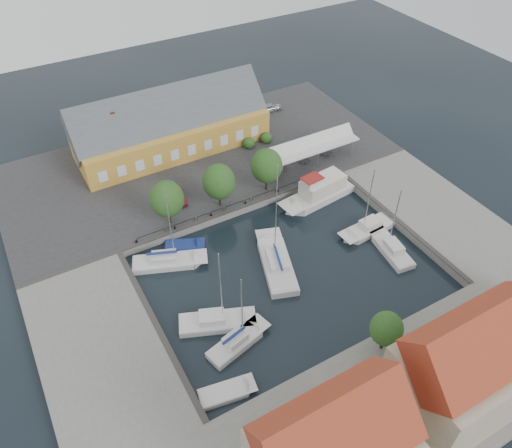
{
  "coord_description": "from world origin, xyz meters",
  "views": [
    {
      "loc": [
        -22.75,
        -34.12,
        42.97
      ],
      "look_at": [
        0.0,
        6.0,
        1.5
      ],
      "focal_mm": 35.0,
      "sensor_mm": 36.0,
      "label": 1
    }
  ],
  "objects": [
    {
      "name": "tent_canopy",
      "position": [
        14.0,
        14.5,
        3.68
      ],
      "size": [
        14.0,
        4.0,
        2.83
      ],
      "color": "silver",
      "rests_on": "north_quay"
    },
    {
      "name": "townhouses",
      "position": [
        1.93,
        -23.24,
        5.82
      ],
      "size": [
        36.3,
        8.5,
        12.0
      ],
      "color": "#BAAC8F",
      "rests_on": "south_bank"
    },
    {
      "name": "launch_sw",
      "position": [
        -13.3,
        -11.84,
        0.09
      ],
      "size": [
        5.69,
        2.95,
        0.98
      ],
      "color": "silver",
      "rests_on": "ground"
    },
    {
      "name": "quay_trees",
      "position": [
        -2.0,
        12.0,
        4.88
      ],
      "size": [
        18.2,
        4.2,
        6.3
      ],
      "color": "black",
      "rests_on": "north_quay"
    },
    {
      "name": "west_boat_c",
      "position": [
        -10.68,
        -4.19,
        0.26
      ],
      "size": [
        8.44,
        5.46,
        11.05
      ],
      "color": "silver",
      "rests_on": "ground"
    },
    {
      "name": "quay_edge_fittings",
      "position": [
        0.02,
        4.75,
        1.06
      ],
      "size": [
        56.0,
        24.72,
        0.4
      ],
      "color": "#383533",
      "rests_on": "north_quay"
    },
    {
      "name": "car_silver",
      "position": [
        16.48,
        30.14,
        1.68
      ],
      "size": [
        4.09,
        1.93,
        1.35
      ],
      "primitive_type": "imported",
      "rotation": [
        0.0,
        0.0,
        1.49
      ],
      "color": "#AFB1B7",
      "rests_on": "north_quay"
    },
    {
      "name": "east_quay",
      "position": [
        22.0,
        -2.0,
        0.5
      ],
      "size": [
        12.0,
        24.0,
        1.0
      ],
      "primitive_type": "cube",
      "color": "slate",
      "rests_on": "ground"
    },
    {
      "name": "west_boat_d",
      "position": [
        -9.84,
        -7.55,
        0.27
      ],
      "size": [
        7.49,
        3.87,
        9.89
      ],
      "color": "silver",
      "rests_on": "ground"
    },
    {
      "name": "ground",
      "position": [
        0.0,
        0.0,
        0.0
      ],
      "size": [
        140.0,
        140.0,
        0.0
      ],
      "primitive_type": "plane",
      "color": "black",
      "rests_on": "ground"
    },
    {
      "name": "launch_nw",
      "position": [
        -8.94,
        8.12,
        0.09
      ],
      "size": [
        5.25,
        3.83,
        0.88
      ],
      "color": "navy",
      "rests_on": "ground"
    },
    {
      "name": "west_quay",
      "position": [
        -22.0,
        -2.0,
        0.5
      ],
      "size": [
        12.0,
        24.0,
        1.0
      ],
      "primitive_type": "cube",
      "color": "slate",
      "rests_on": "ground"
    },
    {
      "name": "west_boat_a",
      "position": [
        -11.72,
        6.4,
        0.27
      ],
      "size": [
        9.06,
        5.56,
        11.71
      ],
      "color": "silver",
      "rests_on": "ground"
    },
    {
      "name": "north_quay",
      "position": [
        0.0,
        23.0,
        0.5
      ],
      "size": [
        56.0,
        26.0,
        1.0
      ],
      "primitive_type": "cube",
      "color": "#2D2D30",
      "rests_on": "ground"
    },
    {
      "name": "warehouse",
      "position": [
        -2.6,
        28.36,
        4.43
      ],
      "size": [
        28.56,
        14.0,
        9.55
      ],
      "color": "gold",
      "rests_on": "north_quay"
    },
    {
      "name": "east_boat_b",
      "position": [
        12.4,
        -0.69,
        0.26
      ],
      "size": [
        7.78,
        2.95,
        10.52
      ],
      "color": "silver",
      "rests_on": "ground"
    },
    {
      "name": "trawler",
      "position": [
        10.79,
        7.74,
        1.02
      ],
      "size": [
        11.49,
        4.55,
        5.0
      ],
      "color": "silver",
      "rests_on": "ground"
    },
    {
      "name": "south_bank",
      "position": [
        0.0,
        -21.0,
        0.5
      ],
      "size": [
        56.0,
        14.0,
        1.0
      ],
      "primitive_type": "cube",
      "color": "slate",
      "rests_on": "ground"
    },
    {
      "name": "east_boat_c",
      "position": [
        12.56,
        -5.02,
        0.26
      ],
      "size": [
        3.31,
        7.61,
        9.61
      ],
      "color": "silver",
      "rests_on": "ground"
    },
    {
      "name": "car_red",
      "position": [
        -6.37,
        15.95,
        1.73
      ],
      "size": [
        1.93,
        4.53,
        1.45
      ],
      "primitive_type": "imported",
      "rotation": [
        0.0,
        0.0,
        -0.09
      ],
      "color": "maroon",
      "rests_on": "north_quay"
    },
    {
      "name": "center_sailboat",
      "position": [
        -0.73,
        -0.16,
        0.36
      ],
      "size": [
        6.35,
        10.91,
        14.3
      ],
      "color": "silver",
      "rests_on": "ground"
    }
  ]
}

